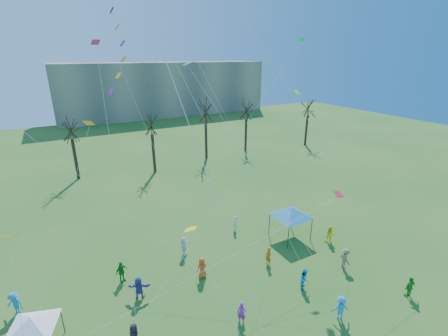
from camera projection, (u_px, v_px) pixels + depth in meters
distant_building at (164, 89)px, 92.53m from camera, size 60.00×14.00×15.00m
bare_tree_row at (156, 126)px, 47.98m from camera, size 70.25×8.25×10.49m
big_box_kite at (126, 8)px, 13.47m from camera, size 2.83×6.30×23.65m
canopy_tent_white at (31, 322)px, 18.35m from camera, size 3.48×3.48×2.74m
canopy_tent_blue at (291, 212)px, 30.18m from camera, size 4.44×4.44×3.33m
festival_crowd at (207, 292)px, 22.69m from camera, size 27.12×14.84×1.84m
small_kites_aloft at (187, 98)px, 21.66m from camera, size 30.42×17.43×32.28m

